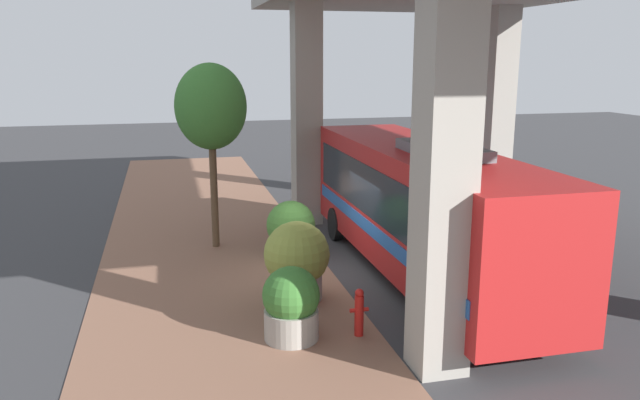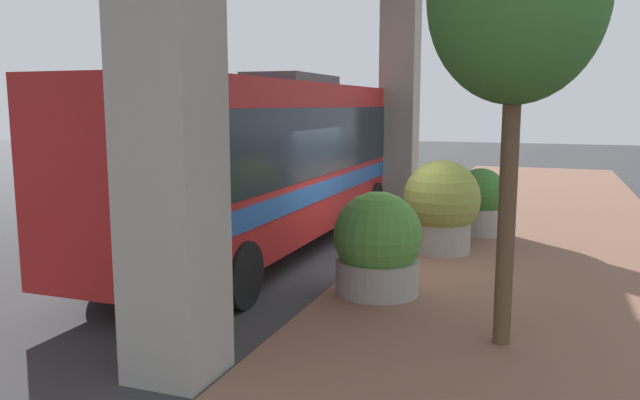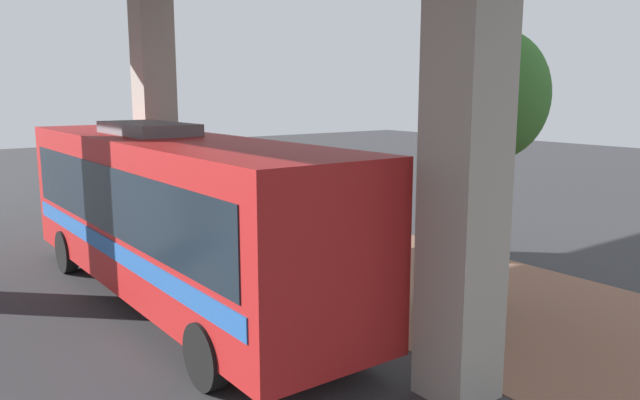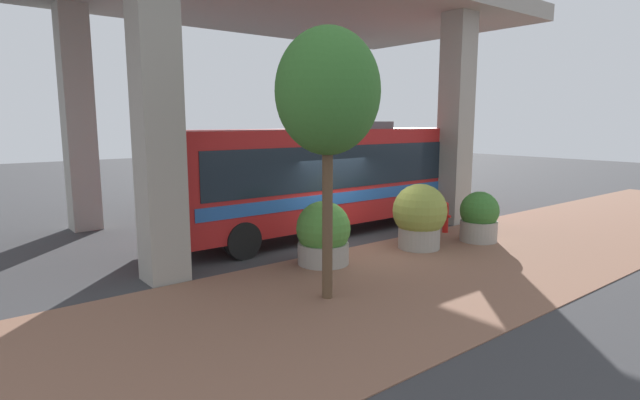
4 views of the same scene
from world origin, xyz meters
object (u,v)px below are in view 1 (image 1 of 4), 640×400
at_px(planter_front, 291,231).
at_px(planter_middle, 291,305).
at_px(fire_hydrant, 359,312).
at_px(street_tree_near, 211,108).
at_px(bus, 421,204).
at_px(planter_back, 297,261).

relative_size(planter_front, planter_middle, 1.06).
distance_m(fire_hydrant, planter_front, 5.38).
xyz_separation_m(fire_hydrant, street_tree_near, (-2.31, 6.86, 3.61)).
distance_m(fire_hydrant, planter_middle, 1.39).
relative_size(bus, planter_front, 6.67).
xyz_separation_m(planter_front, planter_back, (-0.49, -3.11, 0.18)).
height_order(fire_hydrant, planter_front, planter_front).
height_order(fire_hydrant, planter_back, planter_back).
relative_size(bus, fire_hydrant, 10.63).
height_order(bus, street_tree_near, street_tree_near).
xyz_separation_m(bus, street_tree_near, (-4.85, 3.93, 2.18)).
distance_m(fire_hydrant, street_tree_near, 8.09).
height_order(planter_front, planter_back, planter_back).
height_order(bus, planter_middle, bus).
bearing_deg(planter_back, planter_middle, -104.83).
bearing_deg(planter_back, bus, 11.51).
relative_size(fire_hydrant, street_tree_near, 0.19).
distance_m(bus, street_tree_near, 6.61).
xyz_separation_m(bus, fire_hydrant, (-2.54, -2.93, -1.43)).
bearing_deg(fire_hydrant, planter_front, 93.43).
bearing_deg(planter_middle, planter_front, 78.71).
height_order(planter_front, planter_middle, planter_front).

